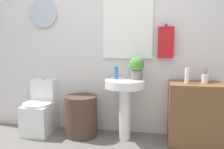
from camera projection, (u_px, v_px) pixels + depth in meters
back_wall at (111, 38)px, 3.37m from camera, size 4.40×0.18×2.60m
toilet at (41, 112)px, 3.43m from camera, size 0.38×0.51×0.74m
laundry_hamper at (81, 116)px, 3.30m from camera, size 0.43×0.43×0.54m
pedestal_sink at (125, 95)px, 3.15m from camera, size 0.51×0.51×0.78m
faucet at (126, 75)px, 3.23m from camera, size 0.03×0.03×0.10m
wooden_cabinet at (194, 114)px, 3.02m from camera, size 0.61×0.44×0.77m
soap_bottle at (116, 73)px, 3.18m from camera, size 0.05×0.05×0.16m
potted_plant at (137, 67)px, 3.13m from camera, size 0.19×0.19×0.29m
lotion_bottle at (187, 76)px, 2.93m from camera, size 0.05×0.05×0.18m
toothbrush_cup at (205, 79)px, 2.96m from camera, size 0.08×0.08×0.19m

